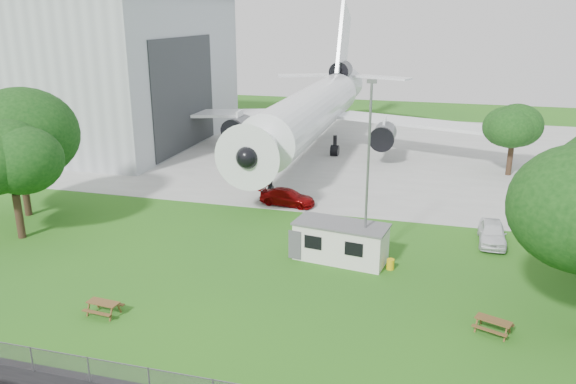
% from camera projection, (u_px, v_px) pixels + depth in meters
% --- Properties ---
extents(ground, '(160.00, 160.00, 0.00)m').
position_uv_depth(ground, '(213.00, 291.00, 33.57)').
color(ground, '#32771A').
extents(concrete_apron, '(120.00, 46.00, 0.03)m').
position_uv_depth(concrete_apron, '(333.00, 149.00, 68.48)').
color(concrete_apron, '#B7B7B2').
rests_on(concrete_apron, ground).
extents(hangar, '(43.00, 31.00, 18.55)m').
position_uv_depth(hangar, '(46.00, 65.00, 73.28)').
color(hangar, '#B2B7BC').
rests_on(hangar, ground).
extents(airliner, '(46.36, 47.73, 17.69)m').
position_uv_depth(airliner, '(313.00, 108.00, 65.41)').
color(airliner, white).
rests_on(airliner, ground).
extents(site_cabin, '(6.91, 3.58, 2.62)m').
position_uv_depth(site_cabin, '(341.00, 242.00, 37.49)').
color(site_cabin, silver).
rests_on(site_cabin, ground).
extents(picnic_west, '(1.92, 1.65, 0.76)m').
position_uv_depth(picnic_west, '(104.00, 314.00, 31.04)').
color(picnic_west, brown).
rests_on(picnic_west, ground).
extents(picnic_east, '(2.22, 2.05, 0.76)m').
position_uv_depth(picnic_east, '(492.00, 333.00, 29.26)').
color(picnic_east, brown).
rests_on(picnic_east, ground).
extents(lamp_mast, '(0.16, 0.16, 12.00)m').
position_uv_depth(lamp_mast, '(368.00, 177.00, 35.39)').
color(lamp_mast, slate).
rests_on(lamp_mast, ground).
extents(tree_west_big, '(8.95, 8.95, 11.17)m').
position_uv_depth(tree_west_big, '(17.00, 135.00, 44.25)').
color(tree_west_big, '#382619').
rests_on(tree_west_big, ground).
extents(tree_west_small, '(5.84, 5.84, 8.74)m').
position_uv_depth(tree_west_small, '(11.00, 162.00, 39.87)').
color(tree_west_small, '#382619').
rests_on(tree_west_small, ground).
extents(tree_far_apron, '(5.45, 5.45, 7.82)m').
position_uv_depth(tree_far_apron, '(514.00, 126.00, 56.12)').
color(tree_far_apron, '#382619').
rests_on(tree_far_apron, ground).
extents(car_ne_hatch, '(1.93, 4.65, 1.57)m').
position_uv_depth(car_ne_hatch, '(492.00, 233.00, 40.35)').
color(car_ne_hatch, white).
rests_on(car_ne_hatch, ground).
extents(car_apron_van, '(5.07, 2.55, 1.41)m').
position_uv_depth(car_apron_van, '(287.00, 197.00, 48.44)').
color(car_apron_van, maroon).
rests_on(car_apron_van, ground).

